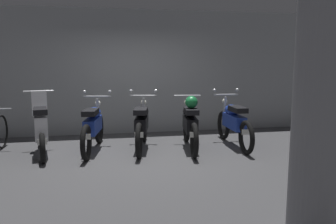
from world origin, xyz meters
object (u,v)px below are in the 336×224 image
motorbike_slot_1 (93,126)px  motorbike_slot_0 (41,127)px  motorbike_slot_3 (190,123)px  motorbike_slot_2 (142,125)px  motorbike_slot_4 (234,122)px  support_pillar (320,91)px

motorbike_slot_1 → motorbike_slot_0: bearing=-175.9°
motorbike_slot_3 → motorbike_slot_2: bearing=168.6°
motorbike_slot_2 → motorbike_slot_4: (1.88, -0.12, 0.00)m
motorbike_slot_1 → support_pillar: bearing=-60.9°
motorbike_slot_0 → motorbike_slot_3: bearing=-3.0°
motorbike_slot_1 → support_pillar: (2.16, -3.88, 0.98)m
motorbike_slot_3 → support_pillar: bearing=-85.7°
motorbike_slot_3 → support_pillar: support_pillar is taller
motorbike_slot_1 → motorbike_slot_3: (1.89, -0.22, 0.03)m
motorbike_slot_0 → motorbike_slot_2: (1.90, 0.04, -0.03)m
motorbike_slot_0 → motorbike_slot_3: size_ratio=0.86×
motorbike_slot_0 → motorbike_slot_4: motorbike_slot_0 is taller
motorbike_slot_2 → motorbike_slot_3: bearing=-11.4°
motorbike_slot_4 → support_pillar: size_ratio=0.66×
motorbike_slot_3 → motorbike_slot_4: (0.94, 0.07, -0.03)m
motorbike_slot_1 → support_pillar: 4.55m
motorbike_slot_0 → motorbike_slot_4: bearing=-1.2°
motorbike_slot_0 → support_pillar: (3.12, -3.81, 0.95)m
motorbike_slot_1 → support_pillar: size_ratio=0.66×
motorbike_slot_0 → motorbike_slot_3: motorbike_slot_0 is taller
motorbike_slot_2 → support_pillar: size_ratio=0.65×
motorbike_slot_1 → motorbike_slot_4: 2.83m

